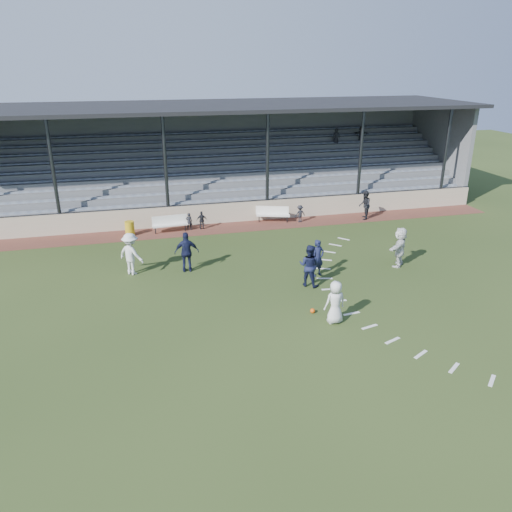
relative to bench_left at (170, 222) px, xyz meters
The scene contains 19 objects.
ground 10.98m from the bench_left, 73.94° to the right, with size 90.00×90.00×0.00m, color #293A17.
cinder_track 3.09m from the bench_left, ahead, with size 34.00×2.00×0.02m, color #562B22.
retaining_wall 3.20m from the bench_left, 18.43° to the left, with size 34.00×0.18×1.20m, color #B8A88E.
bench_left is the anchor object (origin of this frame).
bench_right 6.21m from the bench_left, ahead, with size 2.03×1.04×0.95m.
trash_bin 2.25m from the bench_left, behind, with size 0.51×0.51×0.82m, color gold.
football 12.13m from the bench_left, 68.22° to the right, with size 0.19×0.19×0.19m, color #D24B0C.
player_white_lead 13.14m from the bench_left, 67.51° to the right, with size 0.82×0.53×1.67m, color silver.
player_navy_lead 9.87m from the bench_left, 52.79° to the right, with size 0.62×0.41×1.71m, color #141837.
player_navy_mid 10.22m from the bench_left, 59.36° to the right, with size 0.91×0.71×1.87m, color #141837.
player_white_wing 6.06m from the bench_left, 111.51° to the right, with size 1.27×0.73×1.97m, color silver.
player_navy_wing 5.95m from the bench_left, 87.32° to the right, with size 1.12×0.47×1.91m, color #141837.
player_white_back 12.73m from the bench_left, 37.22° to the right, with size 1.78×0.57×1.92m, color silver.
official 11.82m from the bench_left, ahead, with size 0.86×0.67×1.77m, color black.
sub_left_near 1.09m from the bench_left, ahead, with size 0.37×0.24×1.02m, color black.
sub_left_far 1.83m from the bench_left, ahead, with size 0.62×0.26×1.06m, color black.
sub_right 7.78m from the bench_left, ahead, with size 0.67×0.39×1.04m, color black.
grandstand 6.68m from the bench_left, 62.01° to the left, with size 34.60×9.00×6.61m.
penalty_arc 12.75m from the bench_left, 55.82° to the right, with size 3.89×14.63×0.01m.
Camera 1 is at (-4.87, -16.91, 9.18)m, focal length 35.00 mm.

